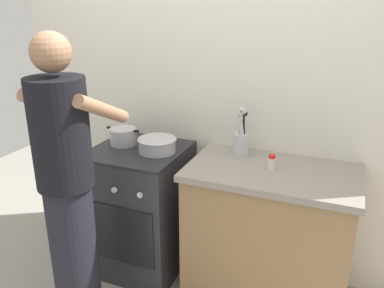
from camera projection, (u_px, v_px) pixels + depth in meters
ground at (178, 287)px, 2.69m from camera, size 6.00×6.00×0.00m
back_wall at (235, 94)px, 2.63m from camera, size 3.20×0.10×2.50m
countertop at (268, 235)px, 2.47m from camera, size 1.00×0.60×0.90m
stove_range at (141, 209)px, 2.79m from camera, size 0.60×0.62×0.90m
pot at (123, 136)px, 2.71m from camera, size 0.25×0.18×0.11m
mixing_bowl at (157, 144)px, 2.57m from camera, size 0.26×0.26×0.09m
utensil_crock at (241, 139)px, 2.51m from camera, size 0.10×0.10×0.32m
spice_bottle at (272, 163)px, 2.30m from camera, size 0.04×0.04×0.09m
person at (68, 191)px, 2.14m from camera, size 0.41×0.50×1.70m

